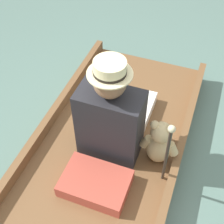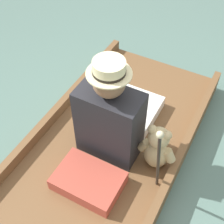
% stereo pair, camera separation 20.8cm
% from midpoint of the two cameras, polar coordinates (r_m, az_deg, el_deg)
% --- Properties ---
extents(ground_plane, '(16.00, 16.00, 0.00)m').
position_cam_midpoint_polar(ground_plane, '(2.64, 1.24, -8.37)').
color(ground_plane, slate).
extents(punt_boat, '(1.17, 2.49, 0.23)m').
position_cam_midpoint_polar(punt_boat, '(2.58, 1.27, -7.47)').
color(punt_boat, brown).
rests_on(punt_boat, ground_plane).
extents(seat_cushion, '(0.48, 0.34, 0.11)m').
position_cam_midpoint_polar(seat_cushion, '(2.31, -1.69, -12.61)').
color(seat_cushion, '#B24738').
rests_on(seat_cushion, punt_boat).
extents(seated_person, '(0.47, 0.80, 0.88)m').
position_cam_midpoint_polar(seated_person, '(2.34, 3.05, -0.75)').
color(seated_person, white).
rests_on(seated_person, punt_boat).
extents(teddy_bear, '(0.30, 0.18, 0.43)m').
position_cam_midpoint_polar(teddy_bear, '(2.33, 10.80, -6.73)').
color(teddy_bear, tan).
rests_on(teddy_bear, punt_boat).
extents(wine_glass, '(0.10, 0.10, 0.11)m').
position_cam_midpoint_polar(wine_glass, '(2.83, -2.35, 3.00)').
color(wine_glass, silver).
rests_on(wine_glass, punt_boat).
extents(walking_cane, '(0.04, 0.20, 0.79)m').
position_cam_midpoint_polar(walking_cane, '(1.96, 11.56, -8.42)').
color(walking_cane, '#2D2823').
rests_on(walking_cane, punt_boat).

